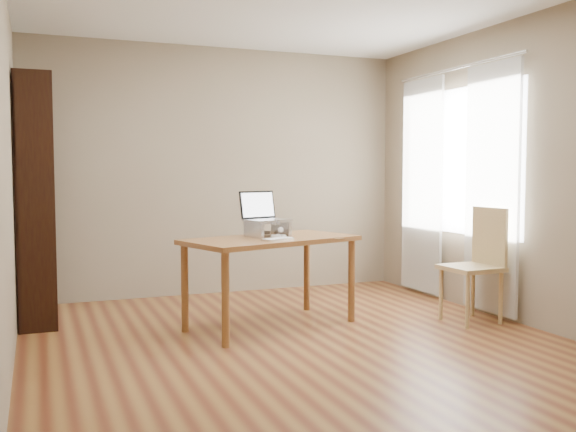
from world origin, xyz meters
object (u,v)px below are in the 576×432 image
Objects in this scene: cat at (263,229)px; bookshelf at (36,201)px; keyboard at (278,239)px; chair at (478,260)px; laptop at (265,213)px; desk at (271,249)px.

bookshelf is at bearing 128.76° from cat.
chair reaches higher than keyboard.
laptop is 1.89m from chair.
bookshelf is at bearing 135.47° from desk.
keyboard is at bearing -113.53° from desk.
chair is (1.74, -0.48, -0.12)m from desk.
chair reaches higher than desk.
desk is 3.81× the size of laptop.
cat is at bearing -24.39° from bookshelf.
chair is at bearing -34.32° from keyboard.
cat is at bearing 85.86° from desk.
chair is (3.55, -1.40, -0.51)m from bookshelf.
chair is at bearing -45.24° from cat.
desk is at bearing -26.93° from bookshelf.
chair is (1.76, -0.26, -0.22)m from keyboard.
bookshelf reaches higher than laptop.
keyboard is 0.30× the size of chair.
cat is 1.88m from chair.
bookshelf is at bearing 121.44° from keyboard.
laptop is (-0.00, 0.14, 0.29)m from desk.
desk is (1.81, -0.92, -0.40)m from bookshelf.
cat is (1.79, -0.81, -0.23)m from bookshelf.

